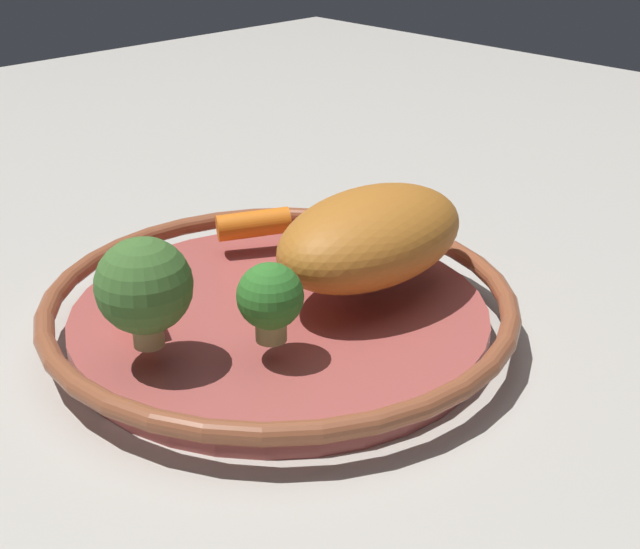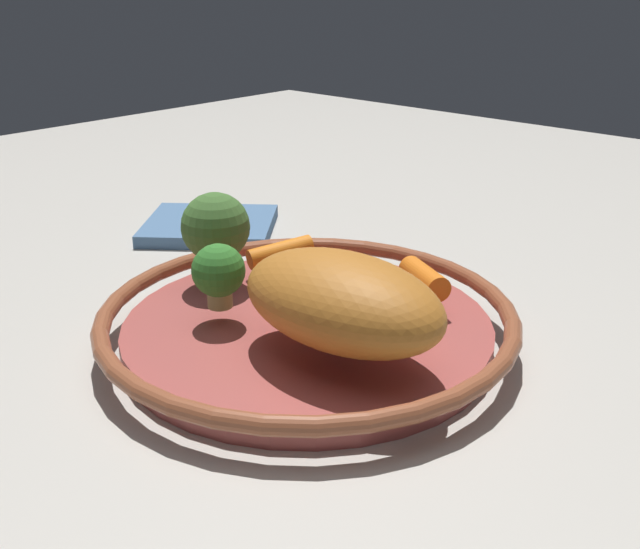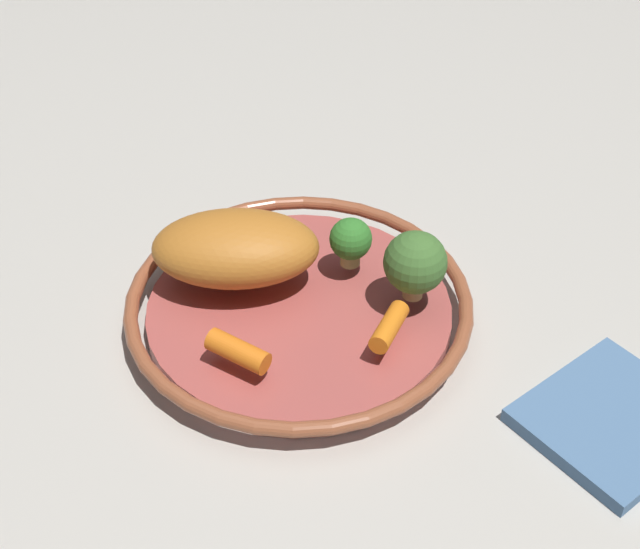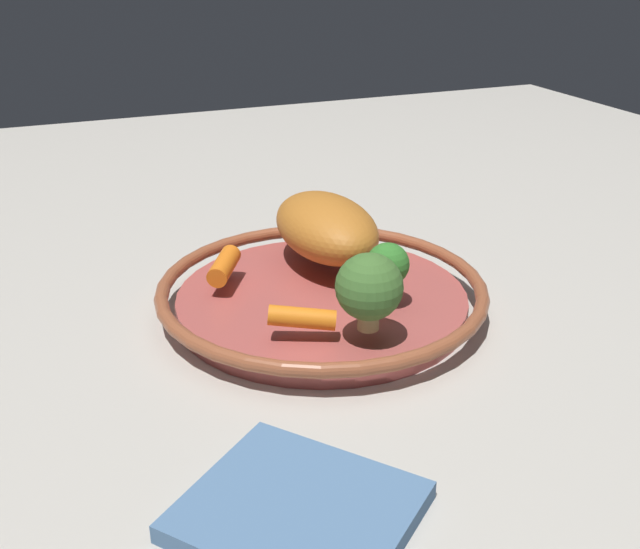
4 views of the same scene
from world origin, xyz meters
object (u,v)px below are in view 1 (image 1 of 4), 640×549
(broccoli_floret_large, at_px, (144,287))
(baby_carrot_left, at_px, (254,224))
(serving_bowl, at_px, (280,311))
(broccoli_floret_edge, at_px, (270,298))
(roast_chicken_piece, at_px, (371,236))
(baby_carrot_back, at_px, (134,292))

(broccoli_floret_large, bearing_deg, baby_carrot_left, -151.33)
(serving_bowl, distance_m, broccoli_floret_edge, 0.08)
(serving_bowl, bearing_deg, baby_carrot_left, -120.12)
(baby_carrot_left, height_order, broccoli_floret_large, broccoli_floret_large)
(serving_bowl, distance_m, roast_chicken_piece, 0.08)
(roast_chicken_piece, height_order, broccoli_floret_large, broccoli_floret_large)
(baby_carrot_left, distance_m, broccoli_floret_edge, 0.17)
(broccoli_floret_edge, bearing_deg, roast_chicken_piece, -170.78)
(baby_carrot_back, bearing_deg, broccoli_floret_edge, 108.54)
(serving_bowl, height_order, baby_carrot_left, baby_carrot_left)
(baby_carrot_left, bearing_deg, serving_bowl, 59.88)
(broccoli_floret_large, bearing_deg, baby_carrot_back, -115.24)
(broccoli_floret_edge, xyz_separation_m, broccoli_floret_large, (0.06, -0.05, 0.01))
(roast_chicken_piece, bearing_deg, broccoli_floret_large, -10.09)
(baby_carrot_back, height_order, baby_carrot_left, same)
(baby_carrot_back, relative_size, broccoli_floret_large, 0.85)
(broccoli_floret_edge, bearing_deg, baby_carrot_back, -71.46)
(roast_chicken_piece, height_order, baby_carrot_left, roast_chicken_piece)
(baby_carrot_back, xyz_separation_m, broccoli_floret_large, (0.02, 0.05, 0.03))
(serving_bowl, relative_size, broccoli_floret_edge, 6.46)
(baby_carrot_back, xyz_separation_m, broccoli_floret_edge, (-0.03, 0.10, 0.02))
(roast_chicken_piece, bearing_deg, serving_bowl, -26.08)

